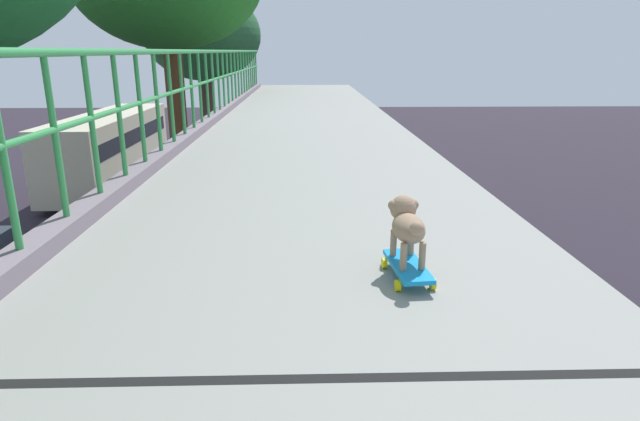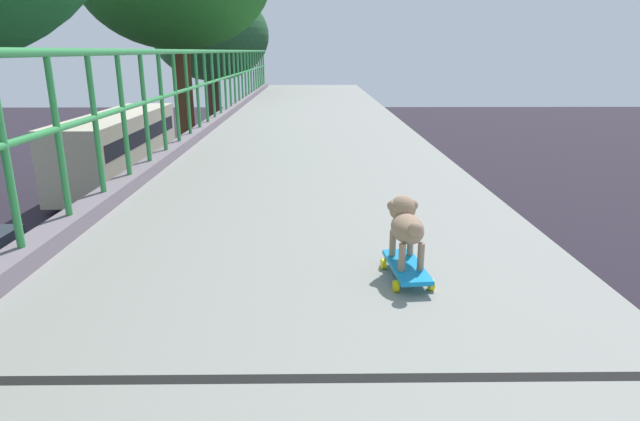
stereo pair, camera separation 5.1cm
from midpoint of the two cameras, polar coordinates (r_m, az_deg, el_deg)
car_red_taxi_fifth at (r=13.17m, az=-27.34°, el=-10.17°), size 1.92×4.17×1.53m
car_blue_seventh at (r=17.98m, az=-20.05°, el=-1.94°), size 1.91×3.90×1.54m
city_bus at (r=27.37m, az=-20.91°, el=6.69°), size 2.75×11.06×3.35m
roadside_tree_farthest at (r=23.03m, az=-11.65°, el=17.92°), size 4.70×4.70×8.66m
toy_skateboard at (r=2.89m, az=9.85°, el=-6.12°), size 0.24×0.47×0.08m
small_dog at (r=2.87m, az=9.80°, el=-1.38°), size 0.19×0.41×0.34m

